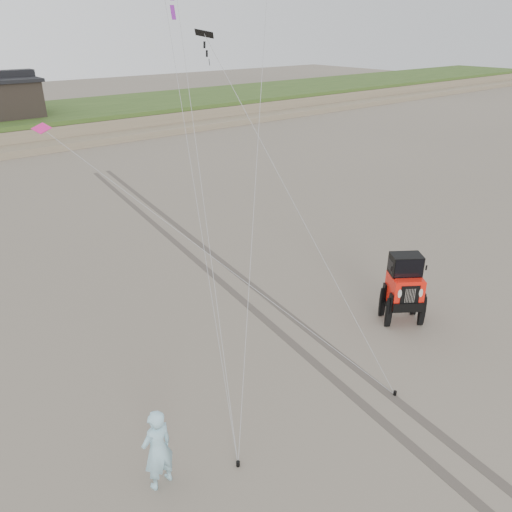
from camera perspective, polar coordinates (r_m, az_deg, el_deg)
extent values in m
plane|color=#6B6054|center=(12.80, 8.23, -15.32)|extent=(160.00, 160.00, 0.00)
imported|color=#98DEEC|center=(10.31, -11.19, -20.84)|extent=(0.71, 0.52, 1.81)
cube|color=black|center=(13.44, -5.94, 23.95)|extent=(0.50, 0.52, 0.24)
cube|color=#E21C7E|center=(14.21, -23.30, 13.26)|extent=(0.53, 0.45, 0.21)
cylinder|color=black|center=(11.05, -2.07, -22.65)|extent=(0.08, 0.08, 0.12)
cylinder|color=black|center=(13.05, 15.60, -14.86)|extent=(0.08, 0.08, 0.12)
cube|color=#4C443D|center=(18.87, -6.23, -1.03)|extent=(4.42, 29.74, 0.01)
cube|color=#4C443D|center=(19.27, -4.25, -0.38)|extent=(4.42, 29.74, 0.01)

